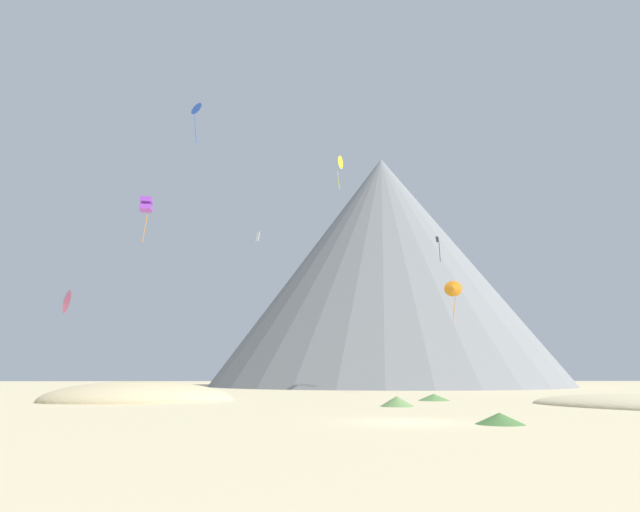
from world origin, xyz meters
TOP-DOWN VIEW (x-y plane):
  - ground_plane at (0.00, 0.00)m, footprint 400.00×400.00m
  - dune_foreground_left at (-18.28, 22.10)m, footprint 17.45×12.48m
  - bush_far_left at (2.06, 13.36)m, footprint 3.43×3.43m
  - bush_scatter_east at (3.92, -1.43)m, footprint 2.75×2.75m
  - bush_ridge_crest at (7.02, 22.47)m, footprint 3.90×3.90m
  - rock_massif at (14.03, 90.29)m, footprint 97.29×97.29m
  - kite_yellow_high at (2.11, 58.09)m, footprint 1.33×2.11m
  - kite_black_mid at (15.78, 50.69)m, footprint 0.59×0.41m
  - kite_violet_mid at (-23.35, 39.06)m, footprint 1.52×1.57m
  - kite_white_mid at (-10.70, 54.97)m, footprint 0.69×0.95m
  - kite_blue_high at (-16.86, 34.32)m, footprint 1.82×1.69m
  - kite_orange_low at (15.49, 43.50)m, footprint 2.52×1.70m
  - kite_rainbow_low at (-25.66, 23.47)m, footprint 1.75×2.04m

SIDE VIEW (x-z plane):
  - ground_plane at x=0.00m, z-range 0.00..0.00m
  - dune_foreground_left at x=-18.28m, z-range -1.67..1.67m
  - bush_scatter_east at x=3.92m, z-range 0.00..0.51m
  - bush_ridge_crest at x=7.02m, z-range 0.00..0.58m
  - bush_far_left at x=2.06m, z-range 0.00..0.71m
  - kite_rainbow_low at x=-25.66m, z-range 7.55..9.70m
  - kite_orange_low at x=15.49m, z-range 10.42..16.03m
  - kite_black_mid at x=15.78m, z-range 18.91..22.68m
  - kite_violet_mid at x=-23.35m, z-range 19.76..25.35m
  - rock_massif at x=14.03m, z-range -2.59..47.80m
  - kite_white_mid at x=-10.70m, z-range 21.96..23.42m
  - kite_blue_high at x=-16.86m, z-range 30.41..35.38m
  - kite_yellow_high at x=2.11m, z-range 33.26..39.01m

